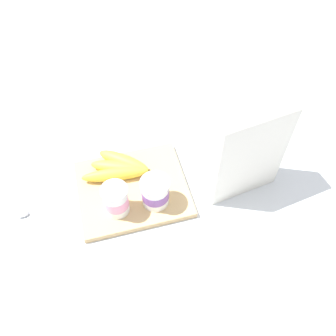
{
  "coord_description": "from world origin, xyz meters",
  "views": [
    {
      "loc": [
        0.05,
        0.55,
        0.82
      ],
      "look_at": [
        -0.1,
        0.0,
        0.07
      ],
      "focal_mm": 38.52,
      "sensor_mm": 36.0,
      "label": 1
    }
  ],
  "objects_px": {
    "cutting_board": "(132,189)",
    "banana_bunch": "(120,168)",
    "cereal_box": "(247,153)",
    "yogurt_cup_back": "(116,200)",
    "yogurt_cup_front": "(155,192)",
    "spoon": "(32,212)"
  },
  "relations": [
    {
      "from": "cutting_board",
      "to": "banana_bunch",
      "type": "xyz_separation_m",
      "value": [
        0.02,
        -0.06,
        0.03
      ]
    },
    {
      "from": "cereal_box",
      "to": "cutting_board",
      "type": "bearing_deg",
      "value": 160.35
    },
    {
      "from": "yogurt_cup_back",
      "to": "banana_bunch",
      "type": "distance_m",
      "value": 0.12
    },
    {
      "from": "cereal_box",
      "to": "banana_bunch",
      "type": "xyz_separation_m",
      "value": [
        0.3,
        -0.11,
        -0.1
      ]
    },
    {
      "from": "banana_bunch",
      "to": "yogurt_cup_front",
      "type": "bearing_deg",
      "value": 121.67
    },
    {
      "from": "spoon",
      "to": "banana_bunch",
      "type": "bearing_deg",
      "value": -166.12
    },
    {
      "from": "spoon",
      "to": "cereal_box",
      "type": "bearing_deg",
      "value": 174.52
    },
    {
      "from": "cutting_board",
      "to": "yogurt_cup_back",
      "type": "distance_m",
      "value": 0.09
    },
    {
      "from": "cutting_board",
      "to": "yogurt_cup_back",
      "type": "height_order",
      "value": "yogurt_cup_back"
    },
    {
      "from": "banana_bunch",
      "to": "yogurt_cup_back",
      "type": "bearing_deg",
      "value": 76.68
    },
    {
      "from": "yogurt_cup_front",
      "to": "spoon",
      "type": "distance_m",
      "value": 0.32
    },
    {
      "from": "yogurt_cup_front",
      "to": "yogurt_cup_back",
      "type": "relative_size",
      "value": 0.91
    },
    {
      "from": "cereal_box",
      "to": "yogurt_cup_back",
      "type": "relative_size",
      "value": 3.02
    },
    {
      "from": "yogurt_cup_back",
      "to": "spoon",
      "type": "relative_size",
      "value": 0.68
    },
    {
      "from": "yogurt_cup_back",
      "to": "spoon",
      "type": "height_order",
      "value": "yogurt_cup_back"
    },
    {
      "from": "yogurt_cup_back",
      "to": "spoon",
      "type": "distance_m",
      "value": 0.23
    },
    {
      "from": "cereal_box",
      "to": "yogurt_cup_front",
      "type": "bearing_deg",
      "value": 172.14
    },
    {
      "from": "cutting_board",
      "to": "cereal_box",
      "type": "bearing_deg",
      "value": 168.97
    },
    {
      "from": "cutting_board",
      "to": "yogurt_cup_front",
      "type": "xyz_separation_m",
      "value": [
        -0.05,
        0.06,
        0.05
      ]
    },
    {
      "from": "yogurt_cup_front",
      "to": "yogurt_cup_back",
      "type": "height_order",
      "value": "yogurt_cup_back"
    },
    {
      "from": "cereal_box",
      "to": "spoon",
      "type": "height_order",
      "value": "cereal_box"
    },
    {
      "from": "spoon",
      "to": "cutting_board",
      "type": "bearing_deg",
      "value": -179.44
    }
  ]
}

